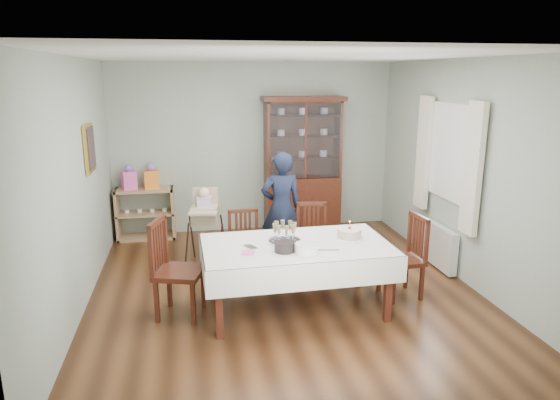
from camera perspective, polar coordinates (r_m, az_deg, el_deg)
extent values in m
plane|color=#593319|center=(6.11, 0.39, -10.10)|extent=(5.00, 5.00, 0.00)
plane|color=#9EAA99|center=(8.12, -2.97, 5.96)|extent=(4.50, 0.00, 4.50)
plane|color=#9EAA99|center=(5.71, -22.35, 1.37)|extent=(0.00, 5.00, 5.00)
plane|color=#9EAA99|center=(6.49, 20.33, 3.00)|extent=(0.00, 5.00, 5.00)
plane|color=white|center=(5.57, 0.44, 16.13)|extent=(5.00, 5.00, 0.00)
cube|color=#4C1C13|center=(5.33, 1.89, -5.46)|extent=(1.92, 1.08, 0.06)
cube|color=silver|center=(5.32, 1.90, -5.10)|extent=(2.02, 1.18, 0.01)
cube|color=#4C1C13|center=(8.20, 2.53, -0.38)|extent=(1.20, 0.45, 0.90)
cube|color=white|center=(7.81, 2.94, 6.75)|extent=(1.12, 0.01, 1.16)
cube|color=#4C1C13|center=(7.94, 2.67, 11.51)|extent=(1.30, 0.48, 0.07)
cube|color=tan|center=(8.16, -14.94, -4.07)|extent=(0.90, 0.38, 0.04)
cube|color=tan|center=(8.05, -15.11, -1.50)|extent=(0.90, 0.38, 0.03)
cube|color=tan|center=(7.96, -15.28, 1.13)|extent=(0.90, 0.38, 0.04)
cube|color=tan|center=(8.10, -18.07, -1.63)|extent=(0.04, 0.38, 0.80)
cube|color=tan|center=(8.03, -12.12, -1.37)|extent=(0.04, 0.38, 0.80)
cube|color=gold|center=(6.43, -20.96, 5.55)|extent=(0.04, 0.48, 0.58)
cube|color=white|center=(6.70, 18.96, 5.18)|extent=(0.04, 1.02, 1.22)
cube|color=silver|center=(6.16, 21.19, 3.31)|extent=(0.07, 0.30, 1.55)
cube|color=silver|center=(7.23, 16.09, 5.20)|extent=(0.07, 0.30, 1.55)
cube|color=white|center=(6.96, 17.70, -5.02)|extent=(0.10, 0.80, 0.55)
cube|color=#4C1C13|center=(6.18, -3.89, -5.78)|extent=(0.42, 0.42, 0.05)
cube|color=#4C1C13|center=(6.27, -4.23, -3.14)|extent=(0.38, 0.06, 0.47)
cube|color=#4C1C13|center=(6.40, 3.74, -4.94)|extent=(0.46, 0.46, 0.05)
cube|color=#4C1C13|center=(6.50, 3.61, -2.32)|extent=(0.39, 0.09, 0.48)
cube|color=#4C1C13|center=(5.41, -11.40, -8.12)|extent=(0.60, 0.60, 0.05)
cube|color=#4C1C13|center=(5.38, -13.74, -5.07)|extent=(0.18, 0.44, 0.56)
cube|color=#4C1C13|center=(5.93, 13.68, -6.68)|extent=(0.46, 0.46, 0.05)
cube|color=#4C1C13|center=(5.94, 15.50, -4.06)|extent=(0.07, 0.41, 0.51)
imported|color=black|center=(6.73, 0.15, -0.88)|extent=(0.57, 0.38, 1.52)
cube|color=tan|center=(6.79, -8.58, -1.70)|extent=(0.39, 0.36, 0.24)
cube|color=tan|center=(6.74, -8.64, -0.04)|extent=(0.35, 0.12, 0.28)
cube|color=tan|center=(6.77, -8.60, -1.04)|extent=(0.39, 0.22, 0.03)
cube|color=#C0AACF|center=(6.75, -8.63, -0.38)|extent=(0.20, 0.17, 0.18)
sphere|color=beige|center=(6.71, -8.67, 0.80)|extent=(0.15, 0.15, 0.15)
cylinder|color=silver|center=(5.39, 0.53, -4.73)|extent=(0.35, 0.35, 0.01)
torus|color=silver|center=(5.38, 0.53, -4.63)|extent=(0.35, 0.35, 0.01)
cylinder|color=white|center=(5.54, 7.91, -4.31)|extent=(0.30, 0.30, 0.02)
cylinder|color=brown|center=(5.52, 7.93, -3.78)|extent=(0.26, 0.26, 0.09)
cylinder|color=silver|center=(5.51, 7.95, -3.29)|extent=(0.26, 0.26, 0.01)
cylinder|color=#F24C4C|center=(5.49, 7.96, -2.85)|extent=(0.01, 0.01, 0.07)
sphere|color=yellow|center=(5.48, 7.98, -2.44)|extent=(0.02, 0.02, 0.02)
cylinder|color=black|center=(5.09, 0.52, -5.36)|extent=(0.28, 0.28, 0.10)
cylinder|color=white|center=(5.05, 3.04, -5.53)|extent=(0.31, 0.31, 0.10)
cube|color=#ED57AB|center=(5.05, -3.67, -6.03)|extent=(0.15, 0.15, 0.02)
cube|color=silver|center=(5.15, 5.43, -5.72)|extent=(0.25, 0.07, 0.01)
cube|color=#ED57AB|center=(7.93, -16.84, 2.16)|extent=(0.24, 0.20, 0.28)
sphere|color=#E533B2|center=(7.90, -16.94, 3.49)|extent=(0.11, 0.11, 0.11)
cube|color=orange|center=(7.90, -14.49, 2.28)|extent=(0.24, 0.19, 0.28)
sphere|color=#E533B2|center=(7.86, -14.58, 3.67)|extent=(0.13, 0.13, 0.13)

